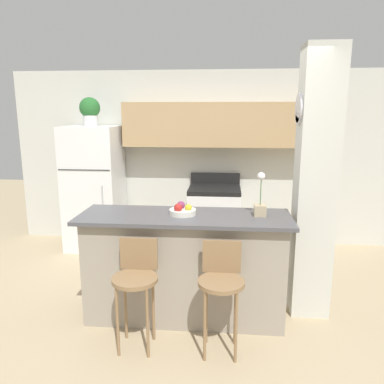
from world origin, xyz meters
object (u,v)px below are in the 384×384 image
at_px(refrigerator, 94,188).
at_px(orchid_vase, 260,203).
at_px(stove_range, 214,218).
at_px(trash_bin, 132,240).
at_px(potted_plant_on_fridge, 90,110).
at_px(bar_stool_left, 136,278).
at_px(bar_stool_right, 221,282).
at_px(fruit_bowl, 182,210).

distance_m(refrigerator, orchid_vase, 2.86).
distance_m(refrigerator, stove_range, 1.79).
relative_size(refrigerator, trash_bin, 4.64).
distance_m(potted_plant_on_fridge, orchid_vase, 2.97).
distance_m(stove_range, trash_bin, 1.21).
distance_m(stove_range, potted_plant_on_fridge, 2.31).
distance_m(stove_range, orchid_vase, 2.02).
relative_size(refrigerator, bar_stool_left, 1.91).
height_order(stove_range, trash_bin, stove_range).
relative_size(bar_stool_left, bar_stool_right, 1.00).
xyz_separation_m(bar_stool_left, fruit_bowl, (0.33, 0.51, 0.45)).
relative_size(stove_range, potted_plant_on_fridge, 2.72).
relative_size(stove_range, bar_stool_left, 1.16).
height_order(bar_stool_left, trash_bin, bar_stool_left).
xyz_separation_m(bar_stool_right, trash_bin, (-1.28, 2.08, -0.42)).
bearing_deg(potted_plant_on_fridge, trash_bin, -23.11).
xyz_separation_m(fruit_bowl, trash_bin, (-0.90, 1.57, -0.88)).
bearing_deg(bar_stool_right, fruit_bowl, 126.37).
bearing_deg(orchid_vase, bar_stool_right, -122.65).
bearing_deg(fruit_bowl, trash_bin, 119.89).
distance_m(bar_stool_left, bar_stool_right, 0.70).
height_order(bar_stool_right, fruit_bowl, fruit_bowl).
bearing_deg(bar_stool_right, bar_stool_left, 180.00).
height_order(stove_range, bar_stool_left, stove_range).
height_order(bar_stool_left, orchid_vase, orchid_vase).
bearing_deg(fruit_bowl, stove_range, 82.53).
relative_size(refrigerator, fruit_bowl, 7.11).
distance_m(stove_range, bar_stool_right, 2.38).
distance_m(refrigerator, fruit_bowl, 2.36).
height_order(stove_range, fruit_bowl, fruit_bowl).
bearing_deg(trash_bin, orchid_vase, -43.73).
bearing_deg(orchid_vase, stove_range, 104.29).
xyz_separation_m(bar_stool_left, trash_bin, (-0.57, 2.08, -0.42)).
xyz_separation_m(orchid_vase, trash_bin, (-1.62, 1.55, -0.96)).
relative_size(bar_stool_left, trash_bin, 2.43).
xyz_separation_m(refrigerator, fruit_bowl, (1.50, -1.82, 0.18)).
relative_size(bar_stool_right, orchid_vase, 2.28).
xyz_separation_m(stove_range, orchid_vase, (0.47, -1.84, 0.69)).
bearing_deg(potted_plant_on_fridge, bar_stool_left, -63.42).
bearing_deg(stove_range, fruit_bowl, -97.47).
xyz_separation_m(potted_plant_on_fridge, fruit_bowl, (1.50, -1.82, -0.91)).
distance_m(potted_plant_on_fridge, trash_bin, 1.90).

